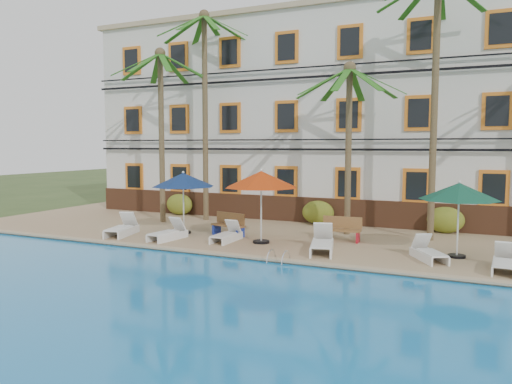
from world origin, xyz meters
The scene contains 24 objects.
ground centered at (0.00, 0.00, 0.00)m, with size 100.00×100.00×0.00m, color #384C23.
pool_deck centered at (0.00, 5.00, 0.12)m, with size 30.00×12.00×0.25m, color tan.
swimming_pool centered at (0.00, -7.00, 0.10)m, with size 26.00×12.00×0.20m, color #1A7CC6.
pool_coping centered at (0.00, -0.90, 0.28)m, with size 30.00×0.35×0.06m, color tan.
hotel_building centered at (0.00, 9.98, 5.37)m, with size 25.40×6.44×10.22m.
palm_a centered at (-6.73, 4.26, 5.48)m, with size 4.47×4.47×8.14m.
palm_b centered at (-5.19, 5.67, 6.53)m, with size 4.47×4.47×10.02m.
palm_c centered at (2.08, 4.68, 4.80)m, with size 4.47×4.47×6.98m.
palm_d centered at (5.32, 4.74, 6.61)m, with size 4.47×4.47×10.15m.
shrub_left centered at (-7.33, 6.60, 0.80)m, with size 1.50×0.90×1.10m, color #215C1A.
shrub_mid centered at (0.23, 6.60, 0.80)m, with size 1.50×0.90×1.10m, color #215C1A.
shrub_right centered at (5.74, 6.60, 0.80)m, with size 1.50×0.90×1.10m, color #215C1A.
umbrella_blue centered at (-4.12, 2.03, 2.46)m, with size 2.59×2.59×2.59m.
umbrella_red centered at (-0.37, 1.49, 2.62)m, with size 2.78×2.78×2.77m.
umbrella_green centered at (6.41, 1.96, 2.40)m, with size 2.52×2.52×2.52m.
lounger_a centered at (-6.14, 0.59, 0.54)m, with size 1.12×2.02×0.91m.
lounger_b centered at (-3.91, 0.59, 0.52)m, with size 0.82×1.82×0.83m.
lounger_c centered at (-1.68, 1.23, 0.50)m, with size 0.59×1.66×0.78m.
lounger_d centered at (2.18, 0.88, 0.56)m, with size 1.19×2.13×0.95m.
lounger_e centered at (5.61, 1.15, 0.51)m, with size 1.36×1.75×0.79m.
lounger_f centered at (7.75, 0.59, 0.51)m, with size 0.69×1.74×0.81m.
bench_left centered at (-2.14, 2.32, 0.72)m, with size 1.57×0.85×0.93m.
bench_right centered at (2.25, 3.12, 0.72)m, with size 1.52×0.55×0.93m.
pool_ladder centered at (1.34, -1.00, 0.25)m, with size 0.54×0.74×0.74m.
Camera 1 is at (7.11, -15.30, 3.90)m, focal length 35.00 mm.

